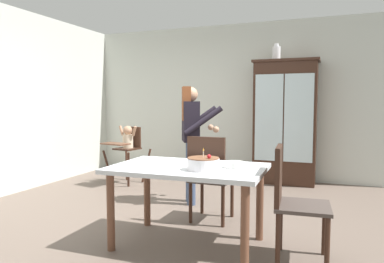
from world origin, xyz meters
TOP-DOWN VIEW (x-y plane):
  - ground_plane at (0.00, 0.00)m, footprint 6.24×6.24m
  - wall_back at (0.00, 2.63)m, footprint 5.32×0.06m
  - china_cabinet at (1.00, 2.37)m, footprint 1.04×0.48m
  - ceramic_vase at (0.84, 2.37)m, footprint 0.13×0.13m
  - high_chair_with_toddler at (-1.40, 1.44)m, footprint 0.67×0.76m
  - adult_person at (-0.00, 0.71)m, footprint 0.65×0.64m
  - dining_table at (0.48, -0.61)m, footprint 1.40×0.91m
  - birthday_cake at (0.67, -0.73)m, footprint 0.28×0.28m
  - serving_bowl at (0.89, -0.53)m, footprint 0.18×0.18m
  - dining_chair_far_side at (0.46, 0.05)m, footprint 0.44×0.44m
  - dining_chair_right_end at (1.39, -0.60)m, footprint 0.47×0.47m

SIDE VIEW (x-z plane):
  - ground_plane at x=0.00m, z-range 0.00..0.00m
  - dining_chair_far_side at x=0.46m, z-range 0.08..1.04m
  - dining_chair_right_end at x=1.39m, z-range 0.08..1.04m
  - dining_table at x=0.48m, z-range 0.27..1.01m
  - high_chair_with_toddler at x=-1.40m, z-range 0.18..1.13m
  - serving_bowl at x=0.89m, z-range 0.74..0.79m
  - birthday_cake at x=0.67m, z-range 0.70..0.89m
  - adult_person at x=0.00m, z-range 0.20..1.73m
  - china_cabinet at x=1.00m, z-range 0.01..2.02m
  - wall_back at x=0.00m, z-range 0.00..2.70m
  - ceramic_vase at x=0.84m, z-range 2.00..2.27m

